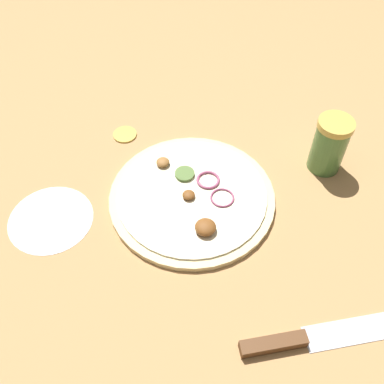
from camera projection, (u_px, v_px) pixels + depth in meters
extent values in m
plane|color=tan|center=(192.00, 199.00, 0.79)|extent=(3.00, 3.00, 0.00)
cylinder|color=beige|center=(192.00, 198.00, 0.79)|extent=(0.29, 0.29, 0.01)
cylinder|color=#EFE5C1|center=(192.00, 195.00, 0.78)|extent=(0.26, 0.26, 0.00)
torus|color=#A34C70|center=(207.00, 179.00, 0.80)|extent=(0.04, 0.04, 0.00)
torus|color=#934266|center=(222.00, 198.00, 0.78)|extent=(0.04, 0.04, 0.00)
ellipsoid|color=brown|center=(188.00, 195.00, 0.77)|extent=(0.02, 0.02, 0.01)
cylinder|color=#567538|center=(185.00, 174.00, 0.81)|extent=(0.04, 0.04, 0.01)
ellipsoid|color=brown|center=(206.00, 227.00, 0.73)|extent=(0.03, 0.03, 0.02)
ellipsoid|color=#996633|center=(163.00, 162.00, 0.82)|extent=(0.02, 0.02, 0.01)
cube|color=silver|center=(376.00, 327.00, 0.65)|extent=(0.20, 0.16, 0.00)
cube|color=brown|center=(273.00, 344.00, 0.62)|extent=(0.09, 0.07, 0.02)
cylinder|color=#4C7F42|center=(329.00, 147.00, 0.81)|extent=(0.06, 0.06, 0.10)
cylinder|color=gold|center=(336.00, 124.00, 0.76)|extent=(0.06, 0.06, 0.01)
cylinder|color=gold|center=(125.00, 134.00, 0.89)|extent=(0.05, 0.05, 0.01)
cylinder|color=white|center=(51.00, 219.00, 0.77)|extent=(0.14, 0.14, 0.00)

